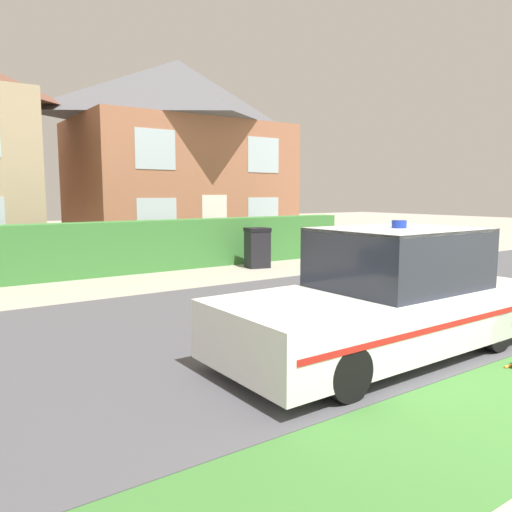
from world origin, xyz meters
The scene contains 5 objects.
road_strip centered at (0.00, 4.58, 0.01)m, with size 28.00×6.65×0.01m, color #4C4C51.
garden_hedge centered at (0.09, 10.94, 0.70)m, with size 14.21×0.70×1.41m, color #3D7F38.
police_car centered at (0.20, 2.30, 0.76)m, with size 4.62×1.89×1.78m.
house_right centered at (3.98, 15.98, 3.70)m, with size 8.25×5.53×7.24m.
wheelie_bin centered at (3.36, 9.78, 0.59)m, with size 0.76×0.72×1.16m.
Camera 1 is at (-4.91, -2.05, 2.14)m, focal length 35.00 mm.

